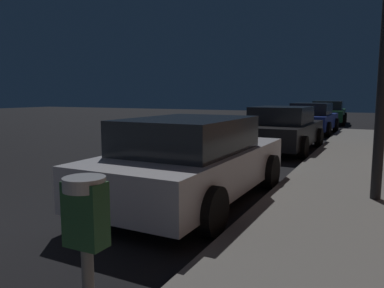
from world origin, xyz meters
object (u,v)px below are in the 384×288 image
(car_silver, at_px, (193,160))
(parking_meter, at_px, (87,244))
(car_green, at_px, (328,113))
(car_black, at_px, (282,129))
(car_blue, at_px, (312,118))

(car_silver, bearing_deg, parking_meter, -69.65)
(car_silver, distance_m, car_green, 19.02)
(parking_meter, bearing_deg, car_silver, 110.35)
(car_silver, bearing_deg, car_green, 89.99)
(car_black, relative_size, car_green, 0.96)
(car_blue, bearing_deg, parking_meter, -84.63)
(parking_meter, xyz_separation_m, car_green, (-1.58, 23.30, -0.42))
(parking_meter, height_order, car_blue, parking_meter)
(car_black, distance_m, car_blue, 6.11)
(parking_meter, xyz_separation_m, car_black, (-1.59, 10.79, -0.43))
(car_silver, height_order, car_blue, same)
(car_silver, distance_m, car_blue, 12.61)
(parking_meter, distance_m, car_blue, 16.97)
(car_black, relative_size, car_blue, 1.02)
(car_silver, relative_size, car_black, 1.00)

